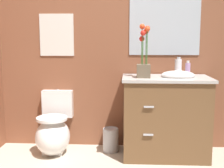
{
  "coord_description": "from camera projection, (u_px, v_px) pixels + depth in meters",
  "views": [
    {
      "loc": [
        0.11,
        -2.05,
        1.29
      ],
      "look_at": [
        -0.06,
        1.15,
        0.81
      ],
      "focal_mm": 48.82,
      "sensor_mm": 36.0,
      "label": 1
    }
  ],
  "objects": [
    {
      "name": "vanity_cabinet",
      "position": [
        166.0,
        116.0,
        3.32
      ],
      "size": [
        0.94,
        0.56,
        1.06
      ],
      "color": "brown",
      "rests_on": "ground_plane"
    },
    {
      "name": "soap_bottle",
      "position": [
        178.0,
        67.0,
        3.36
      ],
      "size": [
        0.07,
        0.07,
        0.21
      ],
      "color": "white",
      "rests_on": "vanity_cabinet"
    },
    {
      "name": "wall_mirror",
      "position": [
        165.0,
        24.0,
        3.46
      ],
      "size": [
        0.8,
        0.01,
        0.7
      ],
      "primitive_type": "cube",
      "color": "#B2BCC6"
    },
    {
      "name": "flower_vase",
      "position": [
        144.0,
        60.0,
        3.18
      ],
      "size": [
        0.14,
        0.14,
        0.56
      ],
      "color": "brown",
      "rests_on": "vanity_cabinet"
    },
    {
      "name": "lotion_bottle",
      "position": [
        188.0,
        70.0,
        3.26
      ],
      "size": [
        0.05,
        0.05,
        0.17
      ],
      "color": "#B28CBF",
      "rests_on": "vanity_cabinet"
    },
    {
      "name": "wall_back",
      "position": [
        136.0,
        42.0,
        3.54
      ],
      "size": [
        4.38,
        0.05,
        2.5
      ],
      "primitive_type": "cube",
      "color": "brown",
      "rests_on": "ground_plane"
    },
    {
      "name": "trash_bin",
      "position": [
        111.0,
        140.0,
        3.5
      ],
      "size": [
        0.18,
        0.18,
        0.27
      ],
      "color": "#B7B7BC",
      "rests_on": "ground_plane"
    },
    {
      "name": "toilet",
      "position": [
        54.0,
        132.0,
        3.44
      ],
      "size": [
        0.38,
        0.59,
        0.69
      ],
      "color": "white",
      "rests_on": "ground_plane"
    },
    {
      "name": "wall_poster",
      "position": [
        57.0,
        35.0,
        3.54
      ],
      "size": [
        0.4,
        0.01,
        0.48
      ],
      "primitive_type": "cube",
      "color": "silver"
    }
  ]
}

